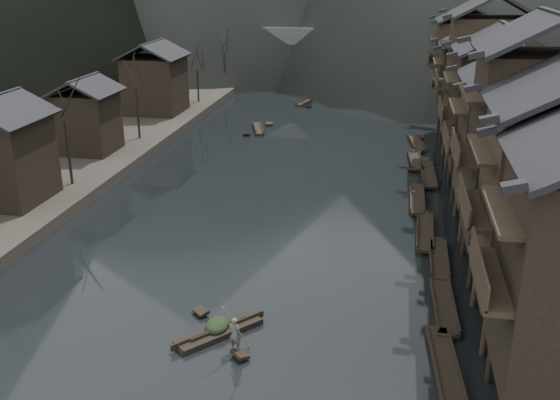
# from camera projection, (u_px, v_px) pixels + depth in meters

# --- Properties ---
(water) EXTENTS (300.00, 300.00, 0.00)m
(water) POSITION_uv_depth(u_px,v_px,m) (227.00, 296.00, 36.95)
(water) COLOR black
(water) RESTS_ON ground
(left_bank) EXTENTS (40.00, 200.00, 1.20)m
(left_bank) POSITION_uv_depth(u_px,v_px,m) (44.00, 113.00, 79.54)
(left_bank) COLOR #2D2823
(left_bank) RESTS_ON ground
(stilt_houses) EXTENTS (9.00, 67.60, 16.34)m
(stilt_houses) POSITION_uv_depth(u_px,v_px,m) (504.00, 94.00, 48.04)
(stilt_houses) COLOR black
(stilt_houses) RESTS_ON ground
(left_houses) EXTENTS (8.10, 53.20, 8.73)m
(left_houses) POSITION_uv_depth(u_px,v_px,m) (66.00, 113.00, 56.97)
(left_houses) COLOR black
(left_houses) RESTS_ON left_bank
(bare_trees) EXTENTS (3.88, 74.56, 7.76)m
(bare_trees) POSITION_uv_depth(u_px,v_px,m) (124.00, 93.00, 60.75)
(bare_trees) COLOR black
(bare_trees) RESTS_ON left_bank
(moored_sampans) EXTENTS (2.64, 48.25, 0.47)m
(moored_sampans) POSITION_uv_depth(u_px,v_px,m) (426.00, 214.00, 48.46)
(moored_sampans) COLOR black
(moored_sampans) RESTS_ON water
(midriver_boats) EXTENTS (16.07, 22.20, 0.45)m
(midriver_boats) POSITION_uv_depth(u_px,v_px,m) (314.00, 113.00, 81.34)
(midriver_boats) COLOR black
(midriver_boats) RESTS_ON water
(stone_bridge) EXTENTS (40.00, 6.00, 9.00)m
(stone_bridge) POSITION_uv_depth(u_px,v_px,m) (342.00, 52.00, 101.32)
(stone_bridge) COLOR #4C4C4F
(stone_bridge) RESTS_ON ground
(hero_sampan) EXTENTS (4.27, 4.69, 0.44)m
(hero_sampan) POSITION_uv_depth(u_px,v_px,m) (219.00, 332.00, 32.97)
(hero_sampan) COLOR black
(hero_sampan) RESTS_ON water
(cargo_heap) EXTENTS (1.20, 1.57, 0.72)m
(cargo_heap) POSITION_uv_depth(u_px,v_px,m) (217.00, 320.00, 32.96)
(cargo_heap) COLOR black
(cargo_heap) RESTS_ON hero_sampan
(boatman) EXTENTS (0.77, 0.60, 1.85)m
(boatman) POSITION_uv_depth(u_px,v_px,m) (235.00, 330.00, 31.03)
(boatman) COLOR #525254
(boatman) RESTS_ON hero_sampan
(bamboo_pole) EXTENTS (1.13, 1.80, 3.65)m
(bamboo_pole) POSITION_uv_depth(u_px,v_px,m) (237.00, 281.00, 30.02)
(bamboo_pole) COLOR #8C7A51
(bamboo_pole) RESTS_ON boatman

